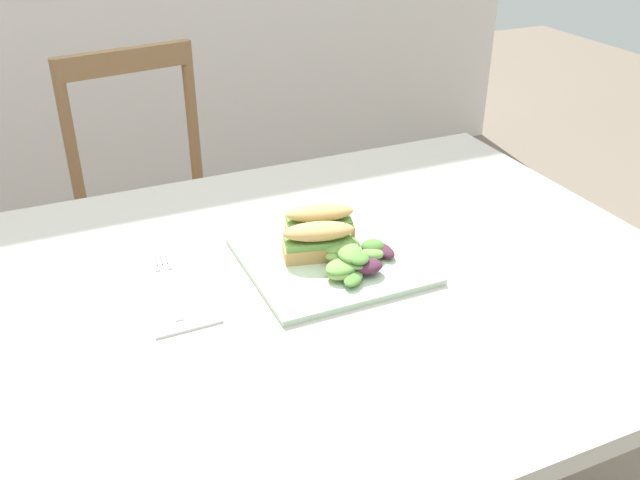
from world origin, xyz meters
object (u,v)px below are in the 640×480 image
chair_wooden_far (162,217)px  sandwich_half_back (319,221)px  sandwich_half_front (318,240)px  dining_table (288,353)px  plate_lunch (330,260)px  fork_on_napkin (167,280)px

chair_wooden_far → sandwich_half_back: size_ratio=7.17×
chair_wooden_far → sandwich_half_back: (0.12, -0.77, 0.33)m
sandwich_half_front → dining_table: bearing=-147.3°
sandwich_half_front → plate_lunch: bearing=-36.7°
plate_lunch → dining_table: bearing=-158.0°
fork_on_napkin → plate_lunch: bearing=-10.3°
dining_table → chair_wooden_far: 0.89m
sandwich_half_back → sandwich_half_front: bearing=-115.2°
plate_lunch → sandwich_half_front: bearing=143.3°
sandwich_half_back → fork_on_napkin: size_ratio=0.65×
dining_table → sandwich_half_front: size_ratio=10.24×
chair_wooden_far → plate_lunch: (0.11, -0.84, 0.30)m
dining_table → sandwich_half_back: bearing=46.0°
sandwich_half_front → chair_wooden_far: bearing=96.5°
fork_on_napkin → sandwich_half_front: bearing=-8.2°
sandwich_half_front → fork_on_napkin: size_ratio=0.65×
fork_on_napkin → sandwich_half_back: bearing=5.4°
sandwich_half_back → fork_on_napkin: (-0.26, -0.02, -0.03)m
sandwich_half_front → fork_on_napkin: (-0.23, 0.03, -0.03)m
plate_lunch → sandwich_half_front: sandwich_half_front is taller
chair_wooden_far → sandwich_half_front: size_ratio=7.17×
sandwich_half_front → sandwich_half_back: 0.06m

